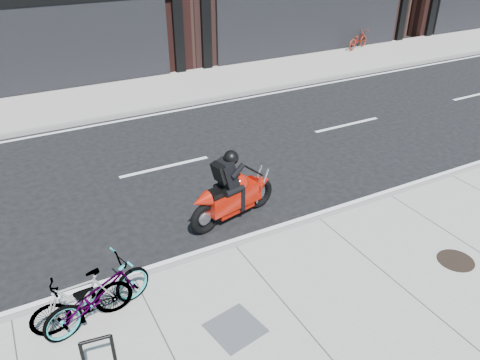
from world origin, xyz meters
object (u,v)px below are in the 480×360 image
bike_rack (98,355)px  bicycle_rear (81,300)px  bicycle_front (97,294)px  bicycle_far (358,40)px  manhole_cover (456,261)px  utility_grate (235,328)px  motorcycle (237,190)px

bike_rack → bicycle_rear: bearing=89.5°
bicycle_front → bicycle_rear: bearing=73.1°
bicycle_front → bicycle_far: bearing=-69.3°
manhole_cover → bike_rack: bearing=174.9°
bicycle_far → manhole_cover: bearing=124.5°
bike_rack → utility_grate: (2.01, -0.10, -0.43)m
manhole_cover → utility_grate: size_ratio=0.88×
bicycle_far → utility_grate: bearing=112.4°
motorcycle → bicycle_rear: bearing=-167.5°
bike_rack → bicycle_front: bearing=77.2°
bike_rack → utility_grate: size_ratio=0.99×
motorcycle → manhole_cover: motorcycle is taller
bicycle_rear → bicycle_far: bearing=125.5°
bike_rack → bicycle_front: bicycle_front is taller
utility_grate → manhole_cover: bearing=-6.2°
bicycle_front → manhole_cover: bearing=-122.3°
bicycle_front → bicycle_far: (15.04, 11.60, -0.05)m
bicycle_rear → manhole_cover: size_ratio=2.38×
bicycle_far → bicycle_rear: bearing=105.6°
bike_rack → bicycle_rear: bicycle_rear is taller
utility_grate → bike_rack: bearing=177.2°
bike_rack → motorcycle: size_ratio=0.34×
bicycle_front → utility_grate: 2.19m
bicycle_front → bicycle_rear: size_ratio=1.16×
manhole_cover → utility_grate: (-4.35, 0.47, 0.00)m
bicycle_rear → utility_grate: bearing=57.2°
bike_rack → utility_grate: 2.06m
bicycle_front → bike_rack: bearing=150.3°
bike_rack → bicycle_rear: 1.11m
bicycle_rear → bicycle_far: bicycle_rear is taller
bicycle_front → utility_grate: size_ratio=2.43×
bicycle_front → bicycle_far: bicycle_front is taller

